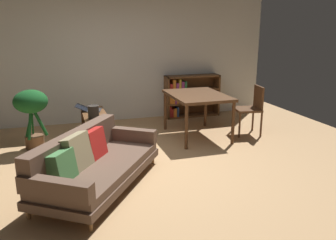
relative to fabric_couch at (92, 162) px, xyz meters
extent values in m
plane|color=tan|center=(0.78, 0.45, -0.33)|extent=(8.16, 8.16, 0.00)
cube|color=silver|center=(0.78, 3.15, 1.02)|extent=(6.80, 0.10, 2.70)
cylinder|color=olive|center=(0.91, 0.49, -0.27)|extent=(0.04, 0.04, 0.12)
cylinder|color=olive|center=(-0.13, -0.99, -0.27)|extent=(0.04, 0.04, 0.12)
cylinder|color=olive|center=(0.31, 0.91, -0.27)|extent=(0.04, 0.04, 0.12)
cylinder|color=olive|center=(-0.73, -0.57, -0.27)|extent=(0.04, 0.04, 0.12)
cube|color=brown|center=(0.09, -0.04, -0.16)|extent=(1.83, 2.11, 0.10)
cube|color=brown|center=(0.09, -0.04, -0.06)|extent=(1.76, 2.02, 0.10)
cube|color=brown|center=(-0.19, 0.15, 0.18)|extent=(1.23, 1.66, 0.37)
cube|color=brown|center=(0.61, 0.71, 0.08)|extent=(0.75, 0.59, 0.19)
cube|color=brown|center=(-0.43, -0.79, 0.08)|extent=(0.75, 0.59, 0.19)
cube|color=#4C894C|center=(-0.36, -0.39, 0.14)|extent=(0.37, 0.40, 0.36)
cube|color=tan|center=(-0.17, -0.10, 0.18)|extent=(0.42, 0.47, 0.44)
cube|color=red|center=(0.06, 0.22, 0.16)|extent=(0.38, 0.42, 0.39)
cube|color=brown|center=(0.22, 2.32, -0.08)|extent=(0.40, 0.04, 0.50)
cube|color=brown|center=(0.22, 1.24, -0.08)|extent=(0.40, 0.04, 0.50)
cube|color=brown|center=(0.22, 1.78, -0.12)|extent=(0.40, 1.08, 0.04)
cube|color=brown|center=(0.22, 1.78, 0.16)|extent=(0.40, 1.12, 0.04)
cube|color=brown|center=(0.22, 1.78, -0.31)|extent=(0.40, 1.08, 0.04)
cube|color=#333338|center=(0.24, 2.00, 0.18)|extent=(0.30, 0.35, 0.02)
cube|color=black|center=(0.03, 2.06, 0.24)|extent=(0.27, 0.33, 0.10)
cylinder|color=#2D2823|center=(0.18, 1.45, 0.28)|extent=(0.18, 0.18, 0.22)
cylinder|color=slate|center=(0.18, 1.45, 0.33)|extent=(0.10, 0.10, 0.01)
cylinder|color=brown|center=(-0.78, 1.74, -0.22)|extent=(0.30, 0.30, 0.21)
cylinder|color=#195623|center=(-0.68, 1.72, 0.14)|extent=(0.25, 0.09, 0.53)
cylinder|color=#195623|center=(-0.79, 1.80, 0.07)|extent=(0.05, 0.14, 0.38)
cylinder|color=#195623|center=(-0.83, 1.73, 0.07)|extent=(0.16, 0.09, 0.39)
cylinder|color=#195623|center=(-0.81, 1.63, 0.14)|extent=(0.11, 0.27, 0.52)
ellipsoid|color=#195623|center=(-0.78, 1.74, 0.46)|extent=(0.54, 0.54, 0.38)
cylinder|color=#56351E|center=(1.60, 2.11, 0.04)|extent=(0.06, 0.06, 0.74)
cylinder|color=#56351E|center=(1.60, 0.94, 0.04)|extent=(0.06, 0.06, 0.74)
cylinder|color=#56351E|center=(2.44, 2.11, 0.04)|extent=(0.06, 0.06, 0.74)
cylinder|color=#56351E|center=(2.44, 0.94, 0.04)|extent=(0.06, 0.06, 0.74)
cube|color=#56351E|center=(2.02, 1.53, 0.43)|extent=(0.94, 1.27, 0.05)
cylinder|color=#56351E|center=(2.73, 1.21, -0.10)|extent=(0.04, 0.04, 0.45)
cylinder|color=#56351E|center=(2.79, 1.60, -0.10)|extent=(0.04, 0.04, 0.45)
cylinder|color=#56351E|center=(3.13, 1.14, -0.10)|extent=(0.04, 0.04, 0.45)
cylinder|color=#56351E|center=(3.19, 1.54, -0.10)|extent=(0.04, 0.04, 0.45)
cube|color=#56351E|center=(2.96, 1.37, 0.15)|extent=(0.51, 0.50, 0.04)
cube|color=#56351E|center=(3.16, 1.34, 0.37)|extent=(0.10, 0.39, 0.41)
cube|color=brown|center=(1.88, 2.93, 0.13)|extent=(0.04, 0.32, 0.92)
cube|color=brown|center=(3.06, 2.93, 0.13)|extent=(0.04, 0.32, 0.92)
cube|color=brown|center=(2.47, 2.93, 0.57)|extent=(1.22, 0.32, 0.04)
cube|color=brown|center=(2.47, 2.93, -0.31)|extent=(1.22, 0.32, 0.04)
cube|color=brown|center=(2.47, 3.07, 0.13)|extent=(1.18, 0.04, 0.92)
cube|color=brown|center=(2.47, 2.93, -0.02)|extent=(1.18, 0.31, 0.04)
cube|color=brown|center=(2.47, 2.93, 0.28)|extent=(1.18, 0.31, 0.04)
cube|color=red|center=(1.94, 2.91, -0.17)|extent=(0.03, 0.23, 0.23)
cube|color=red|center=(1.98, 2.91, -0.20)|extent=(0.04, 0.25, 0.18)
cube|color=orange|center=(2.04, 2.91, -0.20)|extent=(0.07, 0.24, 0.19)
cube|color=#2D5199|center=(2.10, 2.91, -0.18)|extent=(0.03, 0.25, 0.21)
cube|color=orange|center=(1.95, 2.90, 0.09)|extent=(0.05, 0.22, 0.18)
cube|color=orange|center=(2.00, 2.90, 0.12)|extent=(0.06, 0.22, 0.24)
cube|color=#993884|center=(2.05, 2.91, 0.12)|extent=(0.03, 0.27, 0.23)
cube|color=orange|center=(2.10, 2.90, 0.08)|extent=(0.05, 0.21, 0.16)
cube|color=red|center=(1.95, 2.91, 0.37)|extent=(0.06, 0.26, 0.14)
cube|color=orange|center=(2.02, 2.91, 0.41)|extent=(0.06, 0.24, 0.23)
cube|color=#993884|center=(2.09, 2.91, 0.37)|extent=(0.06, 0.26, 0.15)
cube|color=gold|center=(2.15, 2.90, 0.41)|extent=(0.05, 0.22, 0.24)
cube|color=#993884|center=(2.21, 2.90, 0.38)|extent=(0.06, 0.22, 0.18)
cube|color=#337F47|center=(2.28, 2.91, 0.39)|extent=(0.04, 0.24, 0.18)
camera|label=1|loc=(-0.31, -4.12, 1.65)|focal=37.09mm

